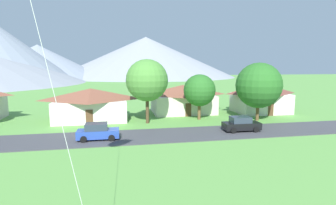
# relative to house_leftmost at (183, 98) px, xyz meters

# --- Properties ---
(road_strip) EXTENTS (160.00, 6.08, 0.08)m
(road_strip) POSITION_rel_house_leftmost_xyz_m (-7.37, -13.43, -2.28)
(road_strip) COLOR #424247
(road_strip) RESTS_ON ground
(mountain_far_west_ridge) EXTENTS (74.14, 74.14, 18.91)m
(mountain_far_west_ridge) POSITION_rel_house_leftmost_xyz_m (-53.00, 117.69, 7.13)
(mountain_far_west_ridge) COLOR gray
(mountain_far_west_ridge) RESTS_ON ground
(mountain_west_ridge) EXTENTS (116.20, 116.20, 26.17)m
(mountain_west_ridge) POSITION_rel_house_leftmost_xyz_m (8.90, 137.03, 10.76)
(mountain_west_ridge) COLOR #8E939E
(mountain_west_ridge) RESTS_ON ground
(house_leftmost) EXTENTS (10.38, 7.39, 4.49)m
(house_leftmost) POSITION_rel_house_leftmost_xyz_m (0.00, 0.00, 0.00)
(house_leftmost) COLOR beige
(house_leftmost) RESTS_ON ground
(house_left_center) EXTENTS (8.73, 6.52, 4.79)m
(house_left_center) POSITION_rel_house_leftmost_xyz_m (12.43, -2.23, 0.15)
(house_left_center) COLOR silver
(house_left_center) RESTS_ON ground
(house_right_center) EXTENTS (10.31, 6.93, 4.45)m
(house_right_center) POSITION_rel_house_leftmost_xyz_m (-13.95, -3.39, -0.02)
(house_right_center) COLOR silver
(house_right_center) RESTS_ON ground
(tree_near_left) EXTENTS (6.23, 6.23, 7.99)m
(tree_near_left) POSITION_rel_house_leftmost_xyz_m (8.68, -7.98, 2.55)
(tree_near_left) COLOR brown
(tree_near_left) RESTS_ON ground
(tree_left_of_center) EXTENTS (4.48, 4.48, 6.39)m
(tree_left_of_center) POSITION_rel_house_leftmost_xyz_m (0.94, -5.82, 1.81)
(tree_left_of_center) COLOR brown
(tree_left_of_center) RESTS_ON ground
(tree_near_right) EXTENTS (5.49, 5.49, 8.42)m
(tree_near_right) POSITION_rel_house_leftmost_xyz_m (-6.52, -6.88, 3.34)
(tree_near_right) COLOR #4C3823
(tree_near_right) RESTS_ON ground
(parked_car_blue_west_end) EXTENTS (4.21, 2.10, 1.68)m
(parked_car_blue_west_end) POSITION_rel_house_leftmost_xyz_m (-12.42, -13.89, -1.46)
(parked_car_blue_west_end) COLOR #2847A8
(parked_car_blue_west_end) RESTS_ON road_strip
(parked_car_black_mid_west) EXTENTS (4.24, 2.16, 1.68)m
(parked_car_black_mid_west) POSITION_rel_house_leftmost_xyz_m (3.61, -13.38, -1.46)
(parked_car_black_mid_west) COLOR black
(parked_car_black_mid_west) RESTS_ON road_strip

